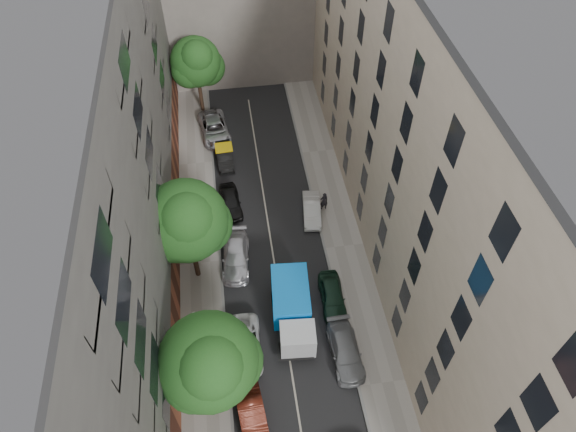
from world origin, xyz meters
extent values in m
plane|color=#4C4C49|center=(0.00, 0.00, 0.00)|extent=(120.00, 120.00, 0.00)
cube|color=black|center=(0.00, 0.00, 0.01)|extent=(8.00, 44.00, 0.02)
cube|color=gray|center=(-5.50, 0.00, 0.07)|extent=(3.00, 44.00, 0.15)
cube|color=gray|center=(5.50, 0.00, 0.07)|extent=(3.00, 44.00, 0.15)
cube|color=#4C4A47|center=(-11.00, 0.00, 10.00)|extent=(8.00, 44.00, 20.00)
cube|color=#BCA992|center=(11.00, 0.00, 10.00)|extent=(8.00, 44.00, 20.00)
cube|color=black|center=(0.60, -5.88, 0.61)|extent=(2.81, 6.18, 0.33)
cube|color=silver|center=(0.60, -8.00, 1.61)|extent=(2.36, 1.95, 1.89)
cube|color=#0D87FC|center=(0.60, -4.88, 1.78)|extent=(2.76, 4.19, 2.00)
cylinder|color=black|center=(-0.46, -8.00, 0.47)|extent=(0.31, 0.94, 0.94)
cylinder|color=black|center=(1.66, -8.00, 0.47)|extent=(0.31, 0.94, 0.94)
cylinder|color=black|center=(-0.46, -4.10, 0.47)|extent=(0.31, 0.94, 0.94)
cylinder|color=black|center=(1.66, -4.10, 0.47)|extent=(0.31, 0.94, 0.94)
imported|color=#501A10|center=(-2.80, -11.83, 0.73)|extent=(2.02, 4.57, 1.46)
imported|color=silver|center=(-2.80, -7.50, 0.64)|extent=(2.23, 4.68, 1.29)
imported|color=silver|center=(-2.80, -0.20, 0.70)|extent=(2.40, 4.99, 1.40)
imported|color=black|center=(-2.80, 5.40, 0.68)|extent=(1.95, 4.12, 1.36)
imported|color=black|center=(-2.90, 11.00, 0.64)|extent=(1.51, 3.93, 1.28)
imported|color=#BDBCC1|center=(-3.59, 14.81, 0.75)|extent=(3.15, 5.66, 1.50)
imported|color=slate|center=(3.60, -8.80, 0.66)|extent=(1.95, 4.61, 1.33)
imported|color=black|center=(3.60, -4.60, 0.69)|extent=(1.77, 4.11, 1.38)
imported|color=silver|center=(3.60, 3.60, 0.64)|extent=(1.78, 3.98, 1.27)
cylinder|color=#382619|center=(-4.64, -11.00, 1.65)|extent=(0.36, 0.36, 3.00)
cylinder|color=#382619|center=(-4.64, -11.00, 4.23)|extent=(0.24, 0.24, 2.15)
sphere|color=#194B19|center=(-4.64, -11.00, 6.33)|extent=(5.30, 5.30, 5.30)
sphere|color=#194B19|center=(-3.74, -10.60, 5.30)|extent=(3.97, 3.97, 3.97)
sphere|color=#194B19|center=(-5.34, -11.50, 5.73)|extent=(3.71, 3.71, 3.71)
sphere|color=#194B19|center=(-4.44, -11.80, 7.45)|extent=(3.44, 3.44, 3.44)
cylinder|color=#382619|center=(-5.67, -1.00, 1.61)|extent=(0.36, 0.36, 2.93)
cylinder|color=#382619|center=(-5.67, -1.00, 4.13)|extent=(0.24, 0.24, 2.09)
sphere|color=#194B19|center=(-5.67, -1.00, 6.18)|extent=(5.56, 5.56, 5.56)
sphere|color=#194B19|center=(-4.77, -0.60, 5.17)|extent=(4.17, 4.17, 4.17)
sphere|color=#194B19|center=(-6.37, -1.50, 5.59)|extent=(3.89, 3.89, 3.89)
sphere|color=#194B19|center=(-5.47, -1.80, 7.26)|extent=(3.61, 3.61, 3.61)
cylinder|color=#382619|center=(-4.60, 18.68, 1.45)|extent=(0.36, 0.36, 2.59)
cylinder|color=#382619|center=(-4.60, 18.68, 3.67)|extent=(0.24, 0.24, 1.85)
sphere|color=#194B19|center=(-4.60, 18.68, 5.48)|extent=(4.60, 4.60, 4.60)
sphere|color=#194B19|center=(-3.70, 19.08, 4.59)|extent=(3.45, 3.45, 3.45)
sphere|color=#194B19|center=(-5.30, 18.18, 4.96)|extent=(3.22, 3.22, 3.22)
sphere|color=#194B19|center=(-4.40, 17.88, 6.44)|extent=(2.99, 2.99, 2.99)
cylinder|color=#185728|center=(-5.39, -7.82, 2.91)|extent=(0.14, 0.14, 5.53)
sphere|color=silver|center=(-5.39, -7.82, 5.77)|extent=(0.36, 0.36, 0.36)
imported|color=black|center=(4.66, 4.03, 1.04)|extent=(0.70, 0.50, 1.78)
camera|label=1|loc=(-2.27, -23.29, 31.30)|focal=32.00mm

